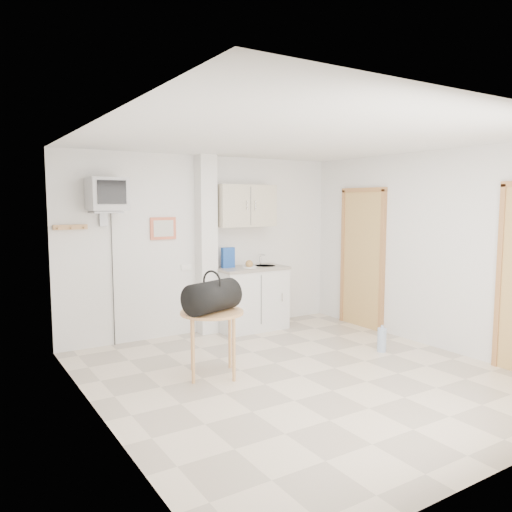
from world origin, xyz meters
TOP-DOWN VIEW (x-y plane):
  - ground at (0.00, 0.00)m, footprint 4.50×4.50m
  - room_envelope at (0.24, 0.09)m, footprint 4.24×4.54m
  - kitchenette at (0.57, 2.00)m, footprint 1.03×0.58m
  - crt_television at (-1.45, 2.02)m, footprint 0.44×0.45m
  - round_table at (-0.80, 0.53)m, footprint 0.67×0.67m
  - duffel_bag at (-0.82, 0.48)m, footprint 0.68×0.52m
  - water_bottle at (1.37, 0.16)m, footprint 0.11×0.11m

SIDE VIEW (x-z plane):
  - ground at x=0.00m, z-range 0.00..0.00m
  - water_bottle at x=1.37m, z-range -0.02..0.32m
  - round_table at x=-0.80m, z-range 0.26..0.97m
  - kitchenette at x=0.57m, z-range -0.25..1.85m
  - duffel_bag at x=-0.82m, z-range 0.65..1.09m
  - room_envelope at x=0.24m, z-range 0.26..2.81m
  - crt_television at x=-1.45m, z-range 0.86..3.01m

